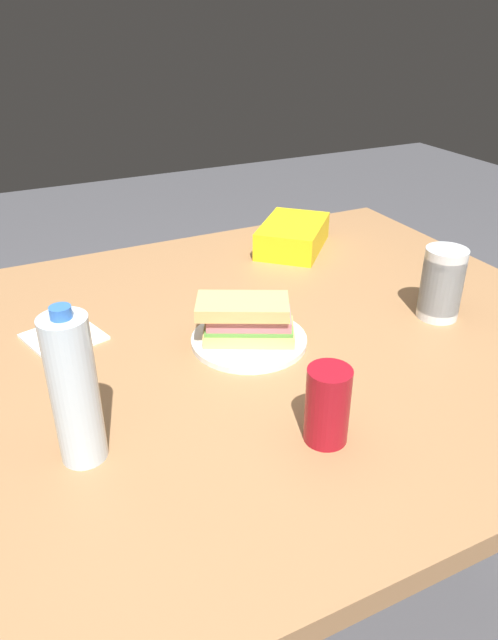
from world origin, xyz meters
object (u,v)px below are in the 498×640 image
plastic_cup_stack (442,284)px  soda_can_red (328,405)px  dining_table (236,378)px  paper_plate (249,340)px  chip_bag (293,236)px  sandwich (247,319)px  water_bottle_tall (74,390)px

plastic_cup_stack → soda_can_red: bearing=28.4°
dining_table → paper_plate: (-0.02, 0.02, 0.09)m
dining_table → paper_plate: paper_plate is taller
paper_plate → soda_can_red: soda_can_red is taller
dining_table → chip_bag: 0.51m
dining_table → soda_can_red: size_ratio=11.85×
sandwich → water_bottle_tall: size_ratio=0.85×
dining_table → water_bottle_tall: water_bottle_tall is taller
sandwich → water_bottle_tall: bearing=27.3°
sandwich → plastic_cup_stack: 0.41m
paper_plate → water_bottle_tall: bearing=27.0°
sandwich → water_bottle_tall: 0.40m
sandwich → soda_can_red: soda_can_red is taller
chip_bag → water_bottle_tall: bearing=-6.3°
dining_table → sandwich: bearing=130.5°
soda_can_red → sandwich: bearing=-92.8°
paper_plate → chip_bag: bearing=-129.4°
chip_bag → plastic_cup_stack: size_ratio=1.54×
soda_can_red → water_bottle_tall: bearing=-19.9°
soda_can_red → chip_bag: 0.77m
chip_bag → sandwich: bearing=3.7°
paper_plate → plastic_cup_stack: (-0.40, 0.07, 0.07)m
dining_table → plastic_cup_stack: (-0.42, 0.09, 0.16)m
sandwich → water_bottle_tall: water_bottle_tall is taller
water_bottle_tall → soda_can_red: bearing=160.1°
paper_plate → chip_bag: chip_bag is taller
sandwich → soda_can_red: 0.30m
sandwich → paper_plate: bearing=179.7°
plastic_cup_stack → chip_bag: bearing=-80.1°
paper_plate → plastic_cup_stack: 0.41m
paper_plate → water_bottle_tall: 0.41m
dining_table → water_bottle_tall: (0.33, 0.20, 0.20)m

